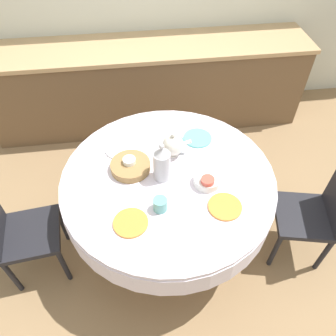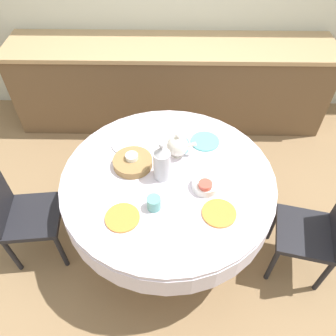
{
  "view_description": "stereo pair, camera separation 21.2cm",
  "coord_description": "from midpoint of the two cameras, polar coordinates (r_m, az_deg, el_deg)",
  "views": [
    {
      "loc": [
        -0.19,
        -1.43,
        2.39
      ],
      "look_at": [
        0.0,
        0.0,
        0.84
      ],
      "focal_mm": 35.0,
      "sensor_mm": 36.0,
      "label": 1
    },
    {
      "loc": [
        0.02,
        -1.44,
        2.39
      ],
      "look_at": [
        0.0,
        0.0,
        0.84
      ],
      "focal_mm": 35.0,
      "sensor_mm": 36.0,
      "label": 2
    }
  ],
  "objects": [
    {
      "name": "ground_plane",
      "position": [
        2.79,
        -2.22,
        -11.85
      ],
      "size": [
        12.0,
        12.0,
        0.0
      ],
      "primitive_type": "plane",
      "color": "#8E704C"
    },
    {
      "name": "kitchen_counter",
      "position": [
        3.58,
        -5.14,
        14.14
      ],
      "size": [
        3.24,
        0.64,
        0.89
      ],
      "color": "brown",
      "rests_on": "ground_plane"
    },
    {
      "name": "dining_table",
      "position": [
        2.27,
        -2.67,
        -3.59
      ],
      "size": [
        1.44,
        1.44,
        0.76
      ],
      "color": "brown",
      "rests_on": "ground_plane"
    },
    {
      "name": "chair_left",
      "position": [
        2.52,
        22.24,
        -7.28
      ],
      "size": [
        0.48,
        0.48,
        0.84
      ],
      "rotation": [
        0.0,
        0.0,
        1.35
      ],
      "color": "black",
      "rests_on": "ground_plane"
    },
    {
      "name": "chair_right",
      "position": [
        2.52,
        -27.13,
        -9.94
      ],
      "size": [
        0.44,
        0.44,
        0.84
      ],
      "rotation": [
        0.0,
        0.0,
        -1.46
      ],
      "color": "black",
      "rests_on": "ground_plane"
    },
    {
      "name": "plate_near_left",
      "position": [
        1.97,
        -9.63,
        -9.57
      ],
      "size": [
        0.21,
        0.21,
        0.01
      ],
      "primitive_type": "cylinder",
      "color": "orange",
      "rests_on": "dining_table"
    },
    {
      "name": "cup_near_left",
      "position": [
        1.98,
        -4.45,
        -6.52
      ],
      "size": [
        0.09,
        0.09,
        0.09
      ],
      "primitive_type": "cylinder",
      "color": "#5BA39E",
      "rests_on": "dining_table"
    },
    {
      "name": "plate_near_right",
      "position": [
        2.03,
        6.93,
        -6.87
      ],
      "size": [
        0.21,
        0.21,
        0.01
      ],
      "primitive_type": "cylinder",
      "color": "orange",
      "rests_on": "dining_table"
    },
    {
      "name": "cup_near_right",
      "position": [
        2.08,
        3.98,
        -2.86
      ],
      "size": [
        0.09,
        0.09,
        0.09
      ],
      "primitive_type": "cylinder",
      "color": "#CC4C3D",
      "rests_on": "dining_table"
    },
    {
      "name": "plate_far_left",
      "position": [
        2.39,
        -10.94,
        3.18
      ],
      "size": [
        0.21,
        0.21,
        0.01
      ],
      "primitive_type": "cylinder",
      "color": "white",
      "rests_on": "dining_table"
    },
    {
      "name": "cup_far_left",
      "position": [
        2.22,
        -9.43,
        0.64
      ],
      "size": [
        0.09,
        0.09,
        0.09
      ],
      "primitive_type": "cylinder",
      "color": "white",
      "rests_on": "dining_table"
    },
    {
      "name": "plate_far_right",
      "position": [
        2.43,
        2.71,
        5.12
      ],
      "size": [
        0.21,
        0.21,
        0.01
      ],
      "primitive_type": "cylinder",
      "color": "#60BCB7",
      "rests_on": "dining_table"
    },
    {
      "name": "cup_far_right",
      "position": [
        2.33,
        -0.95,
        3.97
      ],
      "size": [
        0.09,
        0.09,
        0.09
      ],
      "primitive_type": "cylinder",
      "color": "#5BA39E",
      "rests_on": "dining_table"
    },
    {
      "name": "coffee_carafe",
      "position": [
        2.08,
        -3.98,
        0.6
      ],
      "size": [
        0.11,
        0.11,
        0.3
      ],
      "color": "#B2B2B7",
      "rests_on": "dining_table"
    },
    {
      "name": "teapot",
      "position": [
        2.26,
        -1.76,
        3.89
      ],
      "size": [
        0.21,
        0.15,
        0.2
      ],
      "color": "silver",
      "rests_on": "dining_table"
    },
    {
      "name": "bread_basket",
      "position": [
        2.23,
        -9.27,
        0.17
      ],
      "size": [
        0.27,
        0.27,
        0.05
      ],
      "primitive_type": "cylinder",
      "color": "olive",
      "rests_on": "dining_table"
    },
    {
      "name": "fruit_bowl",
      "position": [
        2.12,
        4.01,
        -2.29
      ],
      "size": [
        0.18,
        0.18,
        0.06
      ],
      "primitive_type": "cylinder",
      "color": "silver",
      "rests_on": "dining_table"
    }
  ]
}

